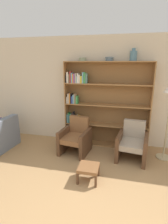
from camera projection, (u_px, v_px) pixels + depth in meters
The scene contains 8 objects.
wall_back at pixel (114, 93), 4.44m from camera, with size 12.00×0.06×2.75m.
bookshelf at pixel (99, 106), 4.45m from camera, with size 2.12×0.30×2.14m.
bowl_slate at pixel (83, 59), 4.21m from camera, with size 0.20×0.20×0.08m.
bowl_terracotta at pixel (109, 59), 4.07m from camera, with size 0.21×0.21×0.09m.
vase_tall at pixel (133, 55), 3.93m from camera, with size 0.16×0.16×0.27m.
armchair_leather at pixel (76, 137), 4.21m from camera, with size 0.73×0.76×0.84m.
armchair_cushioned at pixel (132, 143), 3.92m from camera, with size 0.73×0.76×0.84m.
footstool at pixel (88, 169), 3.20m from camera, with size 0.37×0.37×0.29m.
Camera 1 is at (0.26, -1.80, 2.11)m, focal length 28.00 mm.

